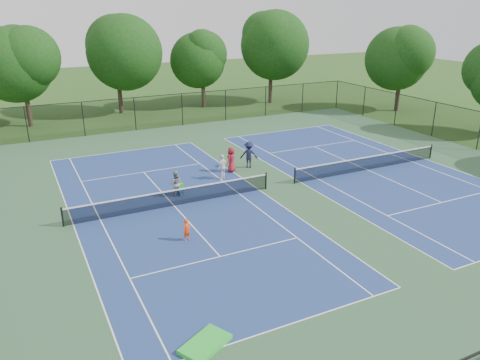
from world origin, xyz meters
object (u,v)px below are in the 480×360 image
tree_side_e (402,56)px  ball_hopper (180,187)px  child_player (187,230)px  bystander_b (249,155)px  tree_back_c (202,57)px  bystander_c (231,160)px  tree_back_a (21,61)px  bystander_a (223,167)px  tree_back_b (116,49)px  tree_back_d (271,42)px  ball_crate (180,192)px  instructor (176,184)px

tree_side_e → ball_hopper: tree_side_e is taller
child_player → bystander_b: 11.38m
tree_back_c → bystander_c: size_ratio=4.84×
tree_back_c → tree_side_e: 21.10m
tree_back_a → bystander_c: tree_back_a is taller
tree_back_c → child_player: (-12.78, -29.23, -4.92)m
child_player → bystander_b: size_ratio=0.60×
tree_back_c → bystander_a: tree_back_c is taller
tree_back_b → tree_back_d: (17.00, -2.00, 0.23)m
bystander_a → ball_crate: bearing=-11.1°
child_player → instructor: instructor is taller
tree_side_e → ball_hopper: (-29.09, -12.51, -5.31)m
bystander_c → ball_hopper: bystander_c is taller
instructor → bystander_b: bearing=-142.1°
tree_back_c → tree_side_e: size_ratio=0.95×
tree_back_b → tree_back_d: bearing=-6.7°
tree_back_c → bystander_c: (-6.56, -21.12, -4.61)m
instructor → bystander_c: size_ratio=0.90×
tree_back_d → tree_side_e: (10.00, -10.00, -1.02)m
tree_back_d → ball_hopper: tree_back_d is taller
child_player → ball_hopper: bearing=53.1°
tree_back_a → tree_back_b: (9.00, 2.00, 0.56)m
tree_back_b → bystander_a: (1.31, -23.15, -5.77)m
bystander_a → bystander_c: 1.53m
instructor → bystander_b: (6.31, 2.74, 0.16)m
tree_back_b → child_player: tree_back_b is taller
tree_back_c → tree_back_d: (8.00, -1.00, 1.34)m
tree_back_a → ball_hopper: tree_back_a is taller
bystander_b → bystander_c: 1.51m
ball_hopper → tree_back_a: bearing=107.1°
tree_back_c → bystander_c: tree_back_c is taller
instructor → tree_back_b: bearing=-81.2°
instructor → bystander_c: 5.43m
bystander_c → ball_hopper: (-4.53, -2.39, -0.36)m
child_player → ball_crate: 5.98m
tree_back_d → instructor: size_ratio=6.64×
tree_back_a → bystander_c: 23.72m
tree_back_c → ball_crate: tree_back_c is taller
tree_back_b → ball_hopper: bearing=-94.9°
tree_side_e → instructor: bearing=-156.8°
tree_back_b → ball_crate: 25.43m
instructor → bystander_c: bearing=-138.6°
child_player → tree_side_e: bearing=10.2°
tree_back_d → instructor: (-19.40, -22.59, -6.04)m
instructor → ball_crate: 0.70m
tree_back_b → child_player: 31.06m
instructor → ball_crate: bearing=-150.5°
tree_side_e → instructor: tree_side_e is taller
tree_back_b → bystander_b: bearing=-79.8°
instructor → tree_back_a: bearing=-59.3°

